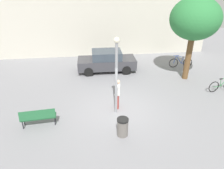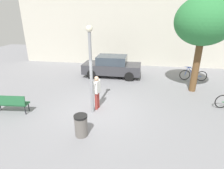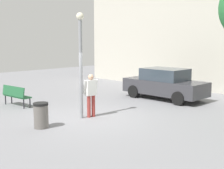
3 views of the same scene
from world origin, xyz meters
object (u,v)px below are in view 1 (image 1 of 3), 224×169
(trash_bin, at_px, (123,127))
(lamppost, at_px, (116,71))
(person_by_lamppost, at_px, (118,92))
(bicycle_blue, at_px, (180,62))
(plaza_tree, at_px, (195,19))
(parked_car_charcoal, at_px, (107,61))
(bicycle_green, at_px, (222,85))
(park_bench, at_px, (38,116))

(trash_bin, bearing_deg, lamppost, 91.36)
(person_by_lamppost, distance_m, trash_bin, 2.25)
(person_by_lamppost, xyz_separation_m, bicycle_blue, (5.65, 5.05, -0.58))
(plaza_tree, relative_size, bicycle_blue, 2.94)
(bicycle_blue, distance_m, parked_car_charcoal, 5.75)
(plaza_tree, height_order, parked_car_charcoal, plaza_tree)
(person_by_lamppost, xyz_separation_m, bicycle_green, (6.60, 1.11, -0.58))
(bicycle_green, bearing_deg, plaza_tree, 125.57)
(plaza_tree, bearing_deg, lamppost, -146.86)
(trash_bin, bearing_deg, bicycle_blue, 51.53)
(lamppost, distance_m, park_bench, 4.21)
(bicycle_green, distance_m, parked_car_charcoal, 7.76)
(lamppost, xyz_separation_m, person_by_lamppost, (0.13, 0.38, -1.38))
(park_bench, relative_size, trash_bin, 1.88)
(bicycle_blue, bearing_deg, parked_car_charcoal, -179.80)
(person_by_lamppost, distance_m, park_bench, 4.05)
(park_bench, bearing_deg, plaza_tree, 24.73)
(bicycle_green, bearing_deg, person_by_lamppost, -170.46)
(person_by_lamppost, relative_size, bicycle_green, 0.93)
(bicycle_blue, bearing_deg, trash_bin, -128.47)
(plaza_tree, height_order, trash_bin, plaza_tree)
(parked_car_charcoal, xyz_separation_m, trash_bin, (-0.01, -7.21, -0.34))
(bicycle_blue, bearing_deg, plaza_tree, -103.61)
(plaza_tree, relative_size, bicycle_green, 2.97)
(person_by_lamppost, xyz_separation_m, trash_bin, (-0.09, -2.18, -0.53))
(trash_bin, bearing_deg, plaza_tree, 45.02)
(trash_bin, bearing_deg, person_by_lamppost, 87.64)
(plaza_tree, bearing_deg, trash_bin, -134.98)
(lamppost, distance_m, plaza_tree, 6.55)
(bicycle_blue, xyz_separation_m, bicycle_green, (0.95, -3.94, 0.00))
(park_bench, height_order, parked_car_charcoal, parked_car_charcoal)
(lamppost, bearing_deg, person_by_lamppost, 70.57)
(bicycle_blue, relative_size, bicycle_green, 1.01)
(park_bench, bearing_deg, parked_car_charcoal, 58.15)
(plaza_tree, distance_m, bicycle_blue, 4.12)
(bicycle_green, bearing_deg, lamppost, -167.56)
(lamppost, relative_size, plaza_tree, 0.74)
(lamppost, xyz_separation_m, parked_car_charcoal, (0.05, 5.40, -1.57))
(trash_bin, bearing_deg, parked_car_charcoal, 89.95)
(park_bench, bearing_deg, trash_bin, -16.24)
(plaza_tree, xyz_separation_m, bicycle_blue, (0.47, 1.95, -3.60))
(park_bench, relative_size, bicycle_blue, 0.90)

